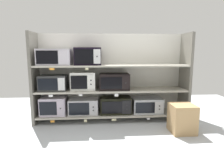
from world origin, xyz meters
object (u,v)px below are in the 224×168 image
Objects in this scene: microwave_5 at (83,81)px; microwave_7 at (55,57)px; microwave_3 at (147,105)px; microwave_6 at (114,81)px; microwave_8 at (88,56)px; microwave_1 at (84,106)px; microwave_2 at (115,105)px; microwave_4 at (53,83)px; microwave_0 at (54,106)px; shipping_carton at (182,118)px.

microwave_7 is at bearing -179.98° from microwave_5.
microwave_3 is at bearing 0.01° from microwave_7.
microwave_6 is 1.16m from microwave_7.
microwave_8 reaches higher than microwave_7.
microwave_2 reaches higher than microwave_1.
microwave_4 reaches higher than microwave_2.
microwave_2 is 1.22× the size of microwave_8.
microwave_8 is (-1.12, -0.00, 0.94)m from microwave_3.
microwave_8 is at bearing -179.95° from microwave_6.
microwave_8 reaches higher than microwave_5.
microwave_3 is at bearing 0.02° from microwave_8.
microwave_0 is 0.84× the size of microwave_6.
microwave_2 is at bearing 0.00° from microwave_5.
microwave_7 reaches higher than microwave_0.
microwave_2 is 1.05m from microwave_8.
shipping_carton is at bearing -32.22° from microwave_6.
microwave_5 is 0.81× the size of microwave_6.
microwave_0 is at bearing -180.00° from microwave_3.
microwave_6 reaches higher than microwave_4.
microwave_3 is 1.16× the size of microwave_4.
shipping_carton is at bearing -22.19° from microwave_5.
microwave_6 is at bearing 0.01° from microwave_4.
microwave_4 is 0.83× the size of microwave_7.
microwave_7 reaches higher than microwave_3.
microwave_0 is at bearing 179.85° from microwave_7.
microwave_2 is at bearing 0.04° from microwave_8.
microwave_3 is 1.19× the size of microwave_8.
shipping_carton is (1.62, -0.66, -0.53)m from microwave_5.
microwave_5 is at bearing 2.94° from microwave_1.
microwave_8 is 1.93m from shipping_carton.
microwave_3 is 1.46m from microwave_8.
microwave_8 is at bearing -0.03° from microwave_0.
microwave_6 is at bearing 179.84° from microwave_2.
microwave_5 reaches higher than microwave_1.
microwave_1 is at bearing 157.89° from shipping_carton.
microwave_8 reaches higher than microwave_4.
microwave_0 is 1.15m from microwave_2.
microwave_3 is at bearing 0.00° from microwave_5.
microwave_7 is 1.23× the size of microwave_8.
microwave_2 is at bearing -0.16° from microwave_6.
microwave_7 is at bearing 179.98° from microwave_1.
microwave_1 is at bearing -0.03° from microwave_4.
microwave_5 is at bearing -0.00° from microwave_0.
microwave_6 reaches higher than microwave_2.
microwave_1 is at bearing -179.98° from microwave_3.
microwave_4 is at bearing 179.97° from microwave_8.
microwave_8 is at bearing -179.96° from microwave_2.
microwave_6 is 0.95× the size of microwave_7.
microwave_5 is (0.54, 0.00, 0.03)m from microwave_4.
microwave_1 is 1.22m from microwave_3.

